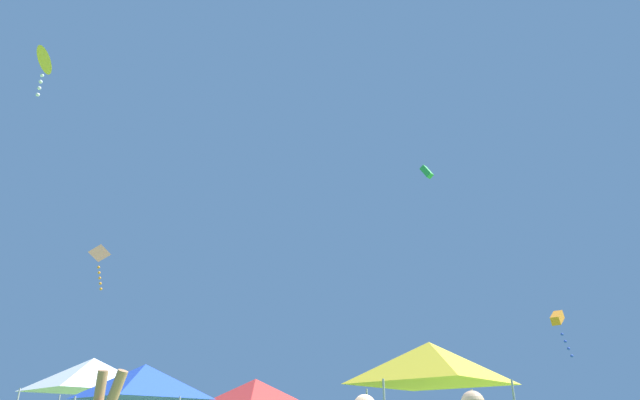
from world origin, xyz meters
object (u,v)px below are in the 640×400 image
at_px(canopy_tent_blue, 144,382).
at_px(canopy_tent_yellow, 430,363).
at_px(kite_green_box, 427,172).
at_px(kite_orange_box, 558,319).
at_px(kite_yellow_delta, 46,61).
at_px(kite_pink_diamond, 100,255).
at_px(canopy_tent_red, 255,393).
at_px(canopy_tent_white, 91,375).

bearing_deg(canopy_tent_blue, canopy_tent_yellow, -14.15).
relative_size(canopy_tent_yellow, kite_green_box, 3.09).
relative_size(canopy_tent_yellow, kite_orange_box, 1.08).
height_order(canopy_tent_blue, kite_yellow_delta, kite_yellow_delta).
xyz_separation_m(canopy_tent_yellow, kite_orange_box, (14.33, 21.49, 5.43)).
bearing_deg(canopy_tent_yellow, kite_orange_box, 56.32).
relative_size(kite_yellow_delta, kite_pink_diamond, 0.66).
distance_m(kite_pink_diamond, kite_orange_box, 31.12).
bearing_deg(kite_green_box, canopy_tent_red, -124.14).
bearing_deg(kite_yellow_delta, canopy_tent_red, 39.09).
bearing_deg(canopy_tent_blue, kite_orange_box, 41.69).
bearing_deg(canopy_tent_yellow, canopy_tent_blue, 165.85).
relative_size(canopy_tent_blue, kite_orange_box, 0.96).
height_order(canopy_tent_yellow, kite_pink_diamond, kite_pink_diamond).
xyz_separation_m(canopy_tent_red, kite_green_box, (10.73, 15.82, 16.36)).
xyz_separation_m(canopy_tent_blue, kite_yellow_delta, (-3.51, -2.39, 9.01)).
bearing_deg(canopy_tent_red, canopy_tent_white, 170.38).
xyz_separation_m(kite_pink_diamond, kite_orange_box, (30.88, 0.71, -3.83)).
xyz_separation_m(kite_yellow_delta, kite_green_box, (17.16, 21.05, 7.24)).
relative_size(canopy_tent_blue, canopy_tent_yellow, 0.89).
xyz_separation_m(canopy_tent_red, kite_pink_diamond, (-11.83, 16.03, 9.69)).
distance_m(canopy_tent_white, kite_orange_box, 29.83).
height_order(canopy_tent_white, kite_pink_diamond, kite_pink_diamond).
relative_size(canopy_tent_blue, canopy_tent_red, 1.04).
xyz_separation_m(canopy_tent_yellow, kite_yellow_delta, (-11.15, -0.46, 8.69)).
height_order(canopy_tent_yellow, kite_orange_box, kite_orange_box).
relative_size(canopy_tent_blue, canopy_tent_white, 0.83).
height_order(canopy_tent_blue, canopy_tent_white, canopy_tent_white).
distance_m(canopy_tent_white, canopy_tent_red, 5.85).
height_order(canopy_tent_white, canopy_tent_yellow, canopy_tent_white).
relative_size(canopy_tent_red, kite_orange_box, 0.92).
bearing_deg(kite_yellow_delta, canopy_tent_white, 83.56).
height_order(kite_yellow_delta, kite_orange_box, kite_yellow_delta).
distance_m(kite_yellow_delta, kite_orange_box, 33.79).
relative_size(kite_yellow_delta, kite_green_box, 1.66).
distance_m(kite_pink_diamond, kite_green_box, 23.52).
height_order(canopy_tent_red, kite_green_box, kite_green_box).
relative_size(canopy_tent_red, kite_pink_diamond, 1.05).
xyz_separation_m(canopy_tent_white, canopy_tent_yellow, (10.46, -5.74, -0.22)).
xyz_separation_m(canopy_tent_yellow, canopy_tent_red, (-4.72, 4.76, -0.43)).
bearing_deg(kite_pink_diamond, canopy_tent_blue, -64.72).
relative_size(kite_yellow_delta, kite_orange_box, 0.58).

